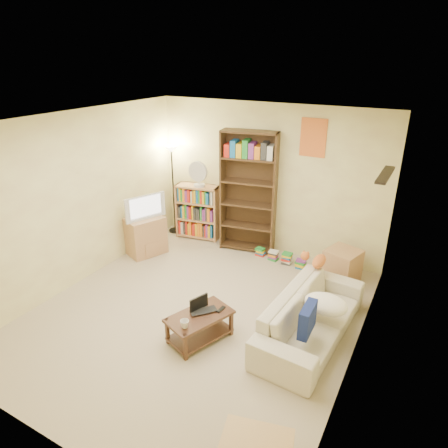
% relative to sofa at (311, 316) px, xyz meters
% --- Properties ---
extents(room, '(4.50, 4.54, 2.52)m').
position_rel_sofa_xyz_m(room, '(-1.46, -0.27, 1.34)').
color(room, '#C3AE92').
rests_on(room, ground).
extents(sofa, '(2.02, 1.01, 0.56)m').
position_rel_sofa_xyz_m(sofa, '(0.00, 0.00, 0.00)').
color(sofa, beige).
rests_on(sofa, ground).
extents(navy_pillow, '(0.12, 0.37, 0.33)m').
position_rel_sofa_xyz_m(navy_pillow, '(0.06, -0.42, 0.26)').
color(navy_pillow, navy).
rests_on(navy_pillow, sofa).
extents(cream_blanket, '(0.52, 0.37, 0.22)m').
position_rel_sofa_xyz_m(cream_blanket, '(0.14, 0.04, 0.20)').
color(cream_blanket, white).
rests_on(cream_blanket, sofa).
extents(tabby_cat, '(0.44, 0.18, 0.15)m').
position_rel_sofa_xyz_m(tabby_cat, '(-0.20, 0.75, 0.36)').
color(tabby_cat, '#CD662B').
rests_on(tabby_cat, sofa).
extents(coffee_table, '(0.68, 0.88, 0.34)m').
position_rel_sofa_xyz_m(coffee_table, '(-1.15, -0.70, -0.07)').
color(coffee_table, '#472C1B').
rests_on(coffee_table, ground).
extents(laptop, '(0.53, 0.52, 0.03)m').
position_rel_sofa_xyz_m(laptop, '(-1.10, -0.66, 0.08)').
color(laptop, black).
rests_on(laptop, coffee_table).
extents(laptop_screen, '(0.10, 0.25, 0.17)m').
position_rel_sofa_xyz_m(laptop_screen, '(-1.21, -0.62, 0.17)').
color(laptop_screen, white).
rests_on(laptop_screen, laptop).
extents(mug, '(0.19, 0.19, 0.09)m').
position_rel_sofa_xyz_m(mug, '(-1.17, -0.98, 0.11)').
color(mug, silver).
rests_on(mug, coffee_table).
extents(tv_remote, '(0.05, 0.14, 0.02)m').
position_rel_sofa_xyz_m(tv_remote, '(-0.98, -0.49, 0.07)').
color(tv_remote, black).
rests_on(tv_remote, coffee_table).
extents(tv_stand, '(0.64, 0.73, 0.66)m').
position_rel_sofa_xyz_m(tv_stand, '(-3.17, 0.78, 0.05)').
color(tv_stand, tan).
rests_on(tv_stand, ground).
extents(television, '(0.79, 0.61, 0.42)m').
position_rel_sofa_xyz_m(television, '(-3.17, 0.78, 0.58)').
color(television, black).
rests_on(television, tv_stand).
extents(tall_bookshelf, '(0.97, 0.47, 2.07)m').
position_rel_sofa_xyz_m(tall_bookshelf, '(-1.71, 1.77, 0.81)').
color(tall_bookshelf, '#46311B').
rests_on(tall_bookshelf, ground).
extents(short_bookshelf, '(0.83, 0.45, 1.01)m').
position_rel_sofa_xyz_m(short_bookshelf, '(-2.73, 1.77, 0.22)').
color(short_bookshelf, tan).
rests_on(short_bookshelf, ground).
extents(desk_fan, '(0.36, 0.20, 0.46)m').
position_rel_sofa_xyz_m(desk_fan, '(-2.67, 1.73, 0.96)').
color(desk_fan, silver).
rests_on(desk_fan, short_bookshelf).
extents(floor_lamp, '(0.28, 0.28, 1.68)m').
position_rel_sofa_xyz_m(floor_lamp, '(-3.27, 1.77, 1.06)').
color(floor_lamp, black).
rests_on(floor_lamp, ground).
extents(side_table, '(0.56, 0.56, 0.52)m').
position_rel_sofa_xyz_m(side_table, '(0.01, 1.46, -0.02)').
color(side_table, tan).
rests_on(side_table, ground).
extents(book_stacks, '(0.90, 0.20, 0.20)m').
position_rel_sofa_xyz_m(book_stacks, '(-1.01, 1.59, -0.20)').
color(book_stacks, red).
rests_on(book_stacks, ground).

